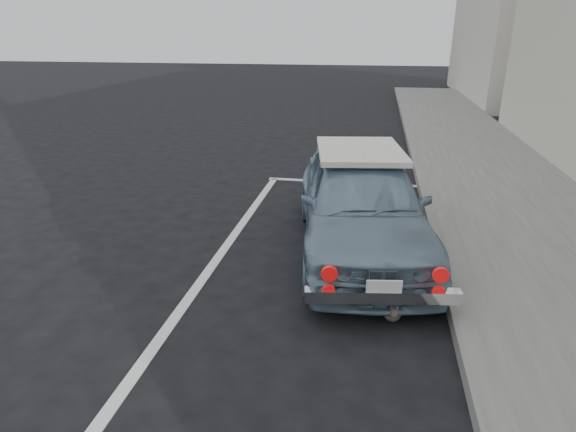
% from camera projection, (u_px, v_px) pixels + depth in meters
% --- Properties ---
extents(pline_front, '(3.00, 0.12, 0.01)m').
position_uv_depth(pline_front, '(346.00, 183.00, 9.13)').
color(pline_front, silver).
rests_on(pline_front, ground).
extents(pline_side, '(0.12, 7.00, 0.01)m').
position_uv_depth(pline_side, '(219.00, 256.00, 6.15)').
color(pline_side, silver).
rests_on(pline_side, ground).
extents(retro_coupe, '(2.10, 4.02, 1.30)m').
position_uv_depth(retro_coupe, '(361.00, 202.00, 6.14)').
color(retro_coupe, '#748FA6').
rests_on(retro_coupe, ground).
extents(cat, '(0.21, 0.44, 0.23)m').
position_uv_depth(cat, '(392.00, 310.00, 4.78)').
color(cat, brown).
rests_on(cat, ground).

